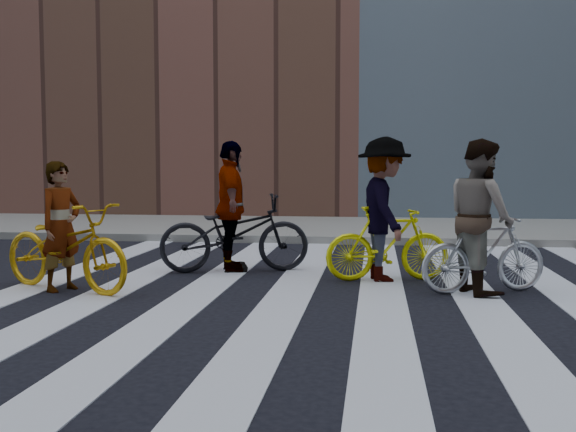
% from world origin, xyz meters
% --- Properties ---
extents(ground, '(100.00, 100.00, 0.00)m').
position_xyz_m(ground, '(0.00, 0.00, 0.00)').
color(ground, black).
rests_on(ground, ground).
extents(sidewalk_far, '(100.00, 5.00, 0.15)m').
position_xyz_m(sidewalk_far, '(0.00, 7.50, 0.07)').
color(sidewalk_far, gray).
rests_on(sidewalk_far, ground).
extents(zebra_crosswalk, '(8.25, 10.00, 0.01)m').
position_xyz_m(zebra_crosswalk, '(0.00, 0.00, 0.01)').
color(zebra_crosswalk, silver).
rests_on(zebra_crosswalk, ground).
extents(bike_yellow_left, '(2.20, 1.49, 1.09)m').
position_xyz_m(bike_yellow_left, '(-3.34, -0.20, 0.55)').
color(bike_yellow_left, '#CA910B').
rests_on(bike_yellow_left, ground).
extents(bike_silver_mid, '(1.68, 0.97, 0.97)m').
position_xyz_m(bike_silver_mid, '(1.77, 0.30, 0.49)').
color(bike_silver_mid, silver).
rests_on(bike_silver_mid, ground).
extents(bike_yellow_right, '(1.73, 0.82, 1.00)m').
position_xyz_m(bike_yellow_right, '(0.63, 1.01, 0.50)').
color(bike_yellow_right, '#FBFC0E').
rests_on(bike_yellow_right, ground).
extents(bike_dark_rear, '(2.28, 1.33, 1.13)m').
position_xyz_m(bike_dark_rear, '(-1.57, 1.50, 0.57)').
color(bike_dark_rear, black).
rests_on(bike_dark_rear, ground).
extents(rider_left, '(0.58, 0.69, 1.60)m').
position_xyz_m(rider_left, '(-3.39, -0.20, 0.80)').
color(rider_left, slate).
rests_on(rider_left, ground).
extents(rider_mid, '(0.97, 1.09, 1.87)m').
position_xyz_m(rider_mid, '(1.72, 0.30, 0.93)').
color(rider_mid, slate).
rests_on(rider_mid, ground).
extents(rider_right, '(0.97, 1.37, 1.93)m').
position_xyz_m(rider_right, '(0.58, 1.01, 0.96)').
color(rider_right, slate).
rests_on(rider_right, ground).
extents(rider_rear, '(0.76, 1.20, 1.90)m').
position_xyz_m(rider_rear, '(-1.62, 1.50, 0.95)').
color(rider_rear, slate).
rests_on(rider_rear, ground).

